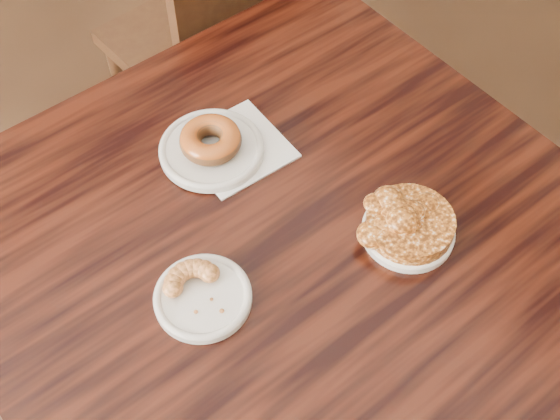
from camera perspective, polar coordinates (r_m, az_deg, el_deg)
floor at (r=1.80m, az=-9.52°, el=-13.86°), size 5.00×5.00×0.00m
cafe_table at (r=1.41m, az=0.49°, el=-10.51°), size 0.99×0.99×0.75m
chair_far at (r=1.84m, az=-5.62°, el=13.40°), size 0.52×0.52×0.90m
napkin at (r=1.19m, az=-3.62°, el=5.08°), size 0.16×0.16×0.00m
plate_donut at (r=1.18m, az=-5.57°, el=4.91°), size 0.18×0.18×0.01m
plate_cruller at (r=1.02m, az=-6.28°, el=-7.10°), size 0.14×0.14×0.01m
plate_fritter at (r=1.09m, az=10.34°, el=-1.76°), size 0.14×0.14×0.01m
glazed_donut at (r=1.16m, az=-5.67°, el=5.69°), size 0.10×0.10×0.04m
apple_fritter at (r=1.07m, az=10.56°, el=-0.93°), size 0.18×0.18×0.04m
cruller_fragment at (r=1.01m, az=-6.38°, el=-6.56°), size 0.10×0.10×0.03m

